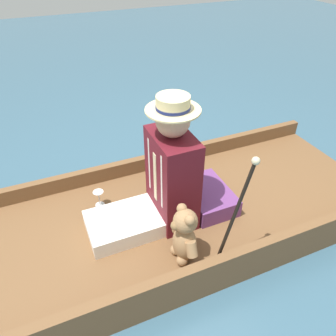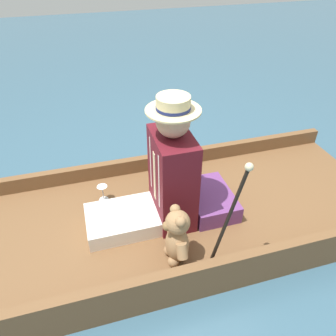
{
  "view_description": "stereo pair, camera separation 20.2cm",
  "coord_description": "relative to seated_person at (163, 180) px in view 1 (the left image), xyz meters",
  "views": [
    {
      "loc": [
        -1.53,
        0.68,
        1.76
      ],
      "look_at": [
        -0.03,
        0.03,
        0.57
      ],
      "focal_mm": 35.0,
      "sensor_mm": 36.0,
      "label": 1
    },
    {
      "loc": [
        -1.6,
        0.49,
        1.76
      ],
      "look_at": [
        -0.03,
        0.03,
        0.57
      ],
      "focal_mm": 35.0,
      "sensor_mm": 36.0,
      "label": 2
    }
  ],
  "objects": [
    {
      "name": "ground_plane",
      "position": [
        0.03,
        -0.07,
        -0.49
      ],
      "size": [
        16.0,
        16.0,
        0.0
      ],
      "primitive_type": "plane",
      "color": "#385B70"
    },
    {
      "name": "punt_boat",
      "position": [
        0.03,
        -0.07,
        -0.4
      ],
      "size": [
        1.18,
        3.13,
        0.28
      ],
      "color": "brown",
      "rests_on": "ground_plane"
    },
    {
      "name": "seat_cushion",
      "position": [
        0.02,
        -0.35,
        -0.27
      ],
      "size": [
        0.43,
        0.3,
        0.13
      ],
      "color": "#6B3875",
      "rests_on": "punt_boat"
    },
    {
      "name": "seated_person",
      "position": [
        0.0,
        0.0,
        0.0
      ],
      "size": [
        0.38,
        0.74,
        0.89
      ],
      "rotation": [
        0.0,
        0.0,
        -0.02
      ],
      "color": "white",
      "rests_on": "punt_boat"
    },
    {
      "name": "teddy_bear",
      "position": [
        -0.35,
        0.01,
        -0.15
      ],
      "size": [
        0.27,
        0.16,
        0.39
      ],
      "color": "#9E754C",
      "rests_on": "punt_boat"
    },
    {
      "name": "wine_glass",
      "position": [
        0.3,
        0.37,
        -0.24
      ],
      "size": [
        0.07,
        0.07,
        0.13
      ],
      "color": "silver",
      "rests_on": "punt_boat"
    },
    {
      "name": "walking_cane",
      "position": [
        -0.46,
        -0.25,
        0.09
      ],
      "size": [
        0.04,
        0.18,
        0.72
      ],
      "color": "black",
      "rests_on": "punt_boat"
    }
  ]
}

